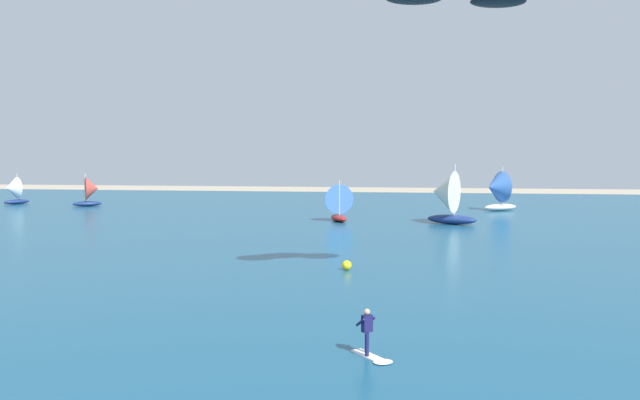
{
  "coord_description": "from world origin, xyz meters",
  "views": [
    {
      "loc": [
        4.09,
        -11.09,
        7.45
      ],
      "look_at": [
        0.82,
        14.41,
        5.39
      ],
      "focal_mm": 38.51,
      "sensor_mm": 36.0,
      "label": 1
    }
  ],
  "objects_px": {
    "kitesurfer": "(370,340)",
    "sailboat_outermost": "(445,197)",
    "sailboat_heeled_over": "(337,202)",
    "sailboat_far_right": "(91,191)",
    "sailboat_anchored_offshore": "(13,190)",
    "sailboat_trailing": "(496,191)",
    "marker_buoy": "(347,265)"
  },
  "relations": [
    {
      "from": "sailboat_anchored_offshore",
      "to": "marker_buoy",
      "type": "xyz_separation_m",
      "value": [
        45.2,
        -39.57,
        -1.45
      ]
    },
    {
      "from": "sailboat_heeled_over",
      "to": "sailboat_outermost",
      "type": "bearing_deg",
      "value": -6.43
    },
    {
      "from": "sailboat_anchored_offshore",
      "to": "sailboat_trailing",
      "type": "distance_m",
      "value": 58.56
    },
    {
      "from": "sailboat_heeled_over",
      "to": "sailboat_far_right",
      "type": "height_order",
      "value": "sailboat_heeled_over"
    },
    {
      "from": "sailboat_outermost",
      "to": "marker_buoy",
      "type": "bearing_deg",
      "value": -105.64
    },
    {
      "from": "sailboat_trailing",
      "to": "marker_buoy",
      "type": "height_order",
      "value": "sailboat_trailing"
    },
    {
      "from": "marker_buoy",
      "to": "sailboat_far_right",
      "type": "bearing_deg",
      "value": 131.82
    },
    {
      "from": "kitesurfer",
      "to": "marker_buoy",
      "type": "height_order",
      "value": "kitesurfer"
    },
    {
      "from": "sailboat_anchored_offshore",
      "to": "sailboat_heeled_over",
      "type": "distance_m",
      "value": 44.03
    },
    {
      "from": "sailboat_far_right",
      "to": "kitesurfer",
      "type": "bearing_deg",
      "value": -56.28
    },
    {
      "from": "sailboat_far_right",
      "to": "marker_buoy",
      "type": "relative_size",
      "value": 6.94
    },
    {
      "from": "sailboat_heeled_over",
      "to": "sailboat_far_right",
      "type": "xyz_separation_m",
      "value": [
        -31.11,
        12.23,
        -0.02
      ]
    },
    {
      "from": "sailboat_outermost",
      "to": "sailboat_trailing",
      "type": "bearing_deg",
      "value": 64.82
    },
    {
      "from": "sailboat_far_right",
      "to": "marker_buoy",
      "type": "bearing_deg",
      "value": -48.18
    },
    {
      "from": "sailboat_outermost",
      "to": "sailboat_anchored_offshore",
      "type": "bearing_deg",
      "value": 164.43
    },
    {
      "from": "kitesurfer",
      "to": "sailboat_anchored_offshore",
      "type": "height_order",
      "value": "sailboat_anchored_offshore"
    },
    {
      "from": "sailboat_heeled_over",
      "to": "marker_buoy",
      "type": "bearing_deg",
      "value": -82.92
    },
    {
      "from": "sailboat_trailing",
      "to": "marker_buoy",
      "type": "relative_size",
      "value": 8.64
    },
    {
      "from": "sailboat_heeled_over",
      "to": "marker_buoy",
      "type": "distance_m",
      "value": 26.43
    },
    {
      "from": "sailboat_heeled_over",
      "to": "sailboat_trailing",
      "type": "bearing_deg",
      "value": 36.62
    },
    {
      "from": "sailboat_trailing",
      "to": "sailboat_outermost",
      "type": "xyz_separation_m",
      "value": [
        -6.35,
        -13.5,
        0.27
      ]
    },
    {
      "from": "sailboat_heeled_over",
      "to": "sailboat_trailing",
      "type": "distance_m",
      "value": 20.7
    },
    {
      "from": "kitesurfer",
      "to": "sailboat_outermost",
      "type": "distance_m",
      "value": 41.81
    },
    {
      "from": "sailboat_heeled_over",
      "to": "kitesurfer",
      "type": "bearing_deg",
      "value": -82.62
    },
    {
      "from": "kitesurfer",
      "to": "sailboat_far_right",
      "type": "distance_m",
      "value": 66.0
    },
    {
      "from": "sailboat_trailing",
      "to": "sailboat_outermost",
      "type": "distance_m",
      "value": 14.92
    },
    {
      "from": "sailboat_anchored_offshore",
      "to": "sailboat_far_right",
      "type": "xyz_separation_m",
      "value": [
        10.83,
        -1.16,
        0.09
      ]
    },
    {
      "from": "sailboat_heeled_over",
      "to": "sailboat_outermost",
      "type": "xyz_separation_m",
      "value": [
        10.26,
        -1.16,
        0.71
      ]
    },
    {
      "from": "sailboat_anchored_offshore",
      "to": "marker_buoy",
      "type": "bearing_deg",
      "value": -41.2
    },
    {
      "from": "sailboat_far_right",
      "to": "sailboat_outermost",
      "type": "xyz_separation_m",
      "value": [
        41.37,
        -13.39,
        0.72
      ]
    },
    {
      "from": "sailboat_outermost",
      "to": "sailboat_far_right",
      "type": "bearing_deg",
      "value": 162.07
    },
    {
      "from": "sailboat_anchored_offshore",
      "to": "sailboat_heeled_over",
      "type": "xyz_separation_m",
      "value": [
        41.94,
        -13.39,
        0.1
      ]
    }
  ]
}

